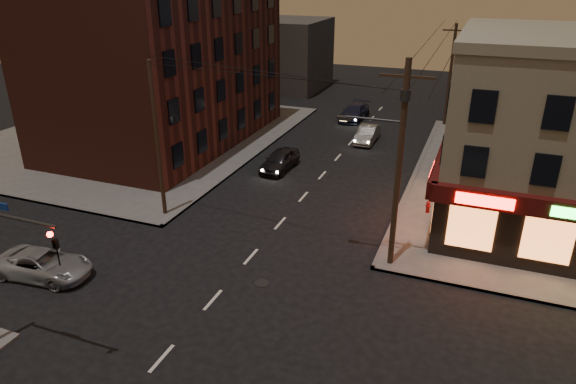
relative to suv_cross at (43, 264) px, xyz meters
The scene contains 14 objects.
ground 8.57m from the suv_cross, ahead, with size 120.00×120.00×0.00m, color black.
sidewalk_nw 22.35m from the suv_cross, 115.29° to the left, with size 24.00×28.00×0.15m, color #514F4C.
brick_apartment 21.92m from the suv_cross, 106.66° to the left, with size 12.00×20.00×13.00m, color #4D2018.
bg_building_ne_a 45.27m from the suv_cross, 60.20° to the left, with size 10.00×12.00×7.00m, color #3F3D3A.
bg_building_nw 43.57m from the suv_cross, 96.00° to the left, with size 9.00×10.00×8.00m, color #3F3D3A.
bg_building_ne_b 57.05m from the suv_cross, 68.97° to the left, with size 8.00×8.00×6.00m, color #3F3D3A.
utility_pole_main 17.45m from the suv_cross, 24.82° to the left, with size 4.20×0.44×10.00m.
utility_pole_far 36.76m from the suv_cross, 65.32° to the left, with size 0.26×0.26×9.00m, color #382619.
utility_pole_west 8.83m from the suv_cross, 77.87° to the left, with size 0.24×0.24×9.00m, color #382619.
suv_cross is the anchor object (origin of this frame).
sedan_near 17.93m from the suv_cross, 73.11° to the left, with size 1.74×4.31×1.47m, color black.
sedan_mid 27.56m from the suv_cross, 69.48° to the left, with size 1.45×4.17×1.37m, color #64635D.
sedan_far 32.93m from the suv_cross, 77.91° to the left, with size 1.99×4.89×1.42m, color #191B32.
fire_hydrant 21.10m from the suv_cross, 39.60° to the left, with size 0.32×0.32×0.76m.
Camera 1 is at (10.01, -16.49, 13.66)m, focal length 32.00 mm.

